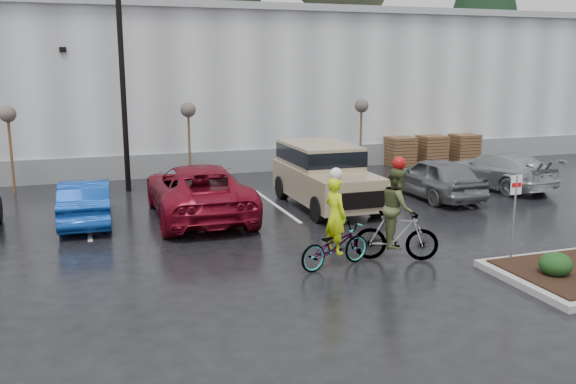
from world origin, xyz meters
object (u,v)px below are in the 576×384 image
object	(u,v)px
car_blue	(86,201)
car_grey	(435,178)
pallet_stack_b	(431,149)
car_red	(198,191)
pallet_stack_a	(400,151)
cyclist_hivis	(335,237)
pallet_stack_c	(464,148)
sapling_west	(8,119)
lamppost	(120,34)
fire_lane_sign	(514,208)
cyclist_olive	(397,223)
sapling_mid	(188,114)
sapling_east	(361,110)
suv_tan	(326,176)
car_far_silver	(497,170)

from	to	relation	value
car_blue	car_grey	world-z (taller)	car_grey
pallet_stack_b	car_red	size ratio (longest dim) A/B	0.23
pallet_stack_a	car_red	size ratio (longest dim) A/B	0.23
pallet_stack_a	cyclist_hivis	distance (m)	15.18
pallet_stack_c	sapling_west	bearing A→B (deg)	-177.14
car_grey	cyclist_hivis	size ratio (longest dim) A/B	1.83
lamppost	cyclist_hivis	world-z (taller)	lamppost
fire_lane_sign	cyclist_hivis	bearing A→B (deg)	161.64
car_blue	car_red	xyz separation A→B (m)	(3.32, -0.32, 0.16)
cyclist_olive	sapling_mid	bearing A→B (deg)	37.98
sapling_west	pallet_stack_b	distance (m)	18.34
lamppost	cyclist_hivis	distance (m)	12.24
car_red	cyclist_hivis	distance (m)	6.14
fire_lane_sign	car_blue	bearing A→B (deg)	141.71
sapling_east	suv_tan	xyz separation A→B (m)	(-4.00, -5.76, -1.70)
car_blue	lamppost	bearing A→B (deg)	-107.15
sapling_west	pallet_stack_a	size ratio (longest dim) A/B	2.37
sapling_west	sapling_east	size ratio (longest dim) A/B	1.00
sapling_east	car_blue	xyz separation A→B (m)	(-11.55, -5.42, -2.06)
pallet_stack_a	sapling_east	bearing A→B (deg)	-158.20
pallet_stack_a	suv_tan	world-z (taller)	suv_tan
car_blue	car_grey	xyz separation A→B (m)	(11.73, -0.31, 0.07)
pallet_stack_c	car_far_silver	distance (m)	6.41
pallet_stack_a	car_blue	world-z (taller)	pallet_stack_a
sapling_east	pallet_stack_a	bearing A→B (deg)	21.80
sapling_mid	pallet_stack_c	size ratio (longest dim) A/B	2.37
lamppost	fire_lane_sign	size ratio (longest dim) A/B	4.19
sapling_west	cyclist_olive	distance (m)	15.02
car_blue	suv_tan	bearing A→B (deg)	179.61
lamppost	car_grey	size ratio (longest dim) A/B	2.14
pallet_stack_a	pallet_stack_c	bearing A→B (deg)	0.00
car_red	suv_tan	size ratio (longest dim) A/B	1.17
pallet_stack_b	pallet_stack_c	bearing A→B (deg)	0.00
car_grey	sapling_east	bearing A→B (deg)	-89.50
pallet_stack_a	car_far_silver	size ratio (longest dim) A/B	0.28
car_blue	pallet_stack_a	bearing A→B (deg)	-153.25
pallet_stack_a	car_blue	xyz separation A→B (m)	(-14.05, -6.42, -0.01)
sapling_east	fire_lane_sign	xyz separation A→B (m)	(-2.20, -12.80, -1.32)
fire_lane_sign	car_far_silver	size ratio (longest dim) A/B	0.46
car_red	cyclist_hivis	size ratio (longest dim) A/B	2.54
sapling_west	car_far_silver	xyz separation A→B (m)	(17.45, -4.88, -2.03)
sapling_mid	pallet_stack_b	xyz separation A→B (m)	(11.70, 1.00, -2.05)
lamppost	cyclist_olive	distance (m)	12.77
sapling_west	car_blue	bearing A→B (deg)	-65.68
lamppost	sapling_mid	size ratio (longest dim) A/B	2.88
pallet_stack_a	cyclist_hivis	size ratio (longest dim) A/B	0.57
car_grey	cyclist_hivis	bearing A→B (deg)	41.17
sapling_mid	cyclist_hivis	xyz separation A→B (m)	(1.38, -11.50, -2.00)
sapling_mid	lamppost	bearing A→B (deg)	-158.20
sapling_west	sapling_east	bearing A→B (deg)	0.00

